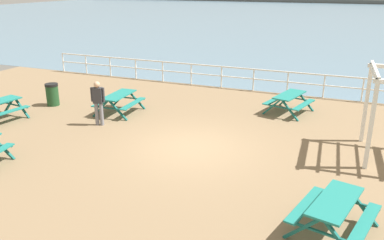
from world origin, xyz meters
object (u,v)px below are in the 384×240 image
picnic_table_near_left (289,99)px  litter_bin (52,94)px  picnic_table_mid_centre (119,99)px  picnic_table_near_right (335,208)px  visitor (98,100)px

picnic_table_near_left → litter_bin: litter_bin is taller
picnic_table_near_left → picnic_table_mid_centre: 6.87m
picnic_table_near_right → litter_bin: (-11.89, 5.10, -0.10)m
picnic_table_mid_centre → visitor: (0.12, -1.55, 0.36)m
picnic_table_near_right → visitor: size_ratio=1.26×
picnic_table_near_right → visitor: (-8.56, 3.77, 0.36)m
picnic_table_mid_centre → litter_bin: (-3.21, -0.21, -0.10)m
picnic_table_near_left → picnic_table_near_right: (2.36, -7.99, 0.00)m
visitor → litter_bin: bearing=-127.6°
picnic_table_near_right → visitor: bearing=79.3°
visitor → litter_bin: (-3.33, 1.34, -0.47)m
picnic_table_mid_centre → picnic_table_near_left: bearing=-70.4°
visitor → litter_bin: visitor is taller
picnic_table_mid_centre → visitor: bearing=-178.9°
picnic_table_near_left → litter_bin: bearing=120.6°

